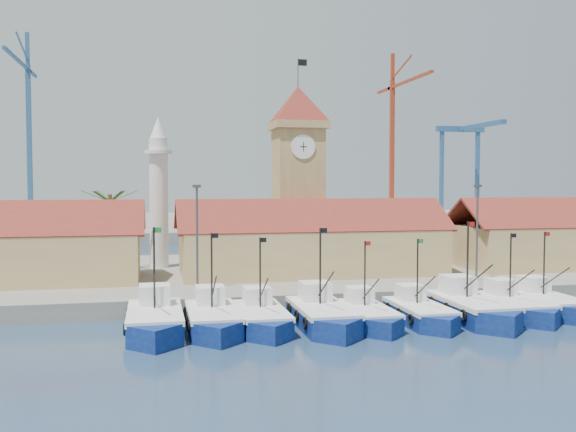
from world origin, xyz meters
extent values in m
plane|color=navy|center=(0.00, 0.00, 0.00)|extent=(400.00, 400.00, 0.00)
cube|color=gray|center=(0.00, 24.00, 0.75)|extent=(140.00, 32.00, 1.50)
cube|color=gray|center=(0.00, 110.00, 1.00)|extent=(240.00, 80.00, 2.00)
cube|color=#0B1758|center=(-15.62, 3.36, 0.54)|extent=(3.76, 8.51, 1.93)
cube|color=#0B1758|center=(-15.62, -0.90, 0.54)|extent=(3.76, 3.76, 1.93)
cube|color=silver|center=(-15.62, 3.36, 1.50)|extent=(3.84, 8.75, 0.38)
cube|color=silver|center=(-15.62, 5.49, 2.36)|extent=(2.26, 2.36, 1.50)
cylinder|color=black|center=(-15.62, 3.90, 4.51)|extent=(0.15, 0.15, 6.02)
cube|color=#197226|center=(-15.35, 3.90, 7.31)|extent=(0.54, 0.02, 0.38)
cube|color=#0B1758|center=(-11.52, 3.32, 0.50)|extent=(3.52, 7.96, 1.81)
cube|color=#0B1758|center=(-11.52, -0.66, 0.50)|extent=(3.52, 3.52, 1.81)
cube|color=silver|center=(-11.52, 3.32, 1.41)|extent=(3.59, 8.18, 0.35)
cube|color=silver|center=(-11.52, 5.31, 2.21)|extent=(2.11, 2.21, 1.41)
cylinder|color=black|center=(-11.52, 3.82, 4.22)|extent=(0.14, 0.14, 5.63)
cube|color=black|center=(-11.26, 3.82, 6.84)|extent=(0.50, 0.02, 0.35)
cube|color=#0B1758|center=(-7.97, 3.12, 0.48)|extent=(3.33, 7.55, 1.72)
cube|color=#0B1758|center=(-7.97, -0.65, 0.48)|extent=(3.33, 3.33, 1.72)
cube|color=silver|center=(-7.97, 3.12, 1.33)|extent=(3.40, 7.76, 0.33)
cube|color=silver|center=(-7.97, 5.01, 2.10)|extent=(2.00, 2.10, 1.33)
cylinder|color=black|center=(-7.97, 3.60, 4.00)|extent=(0.13, 0.13, 5.34)
cube|color=black|center=(-7.73, 3.60, 6.48)|extent=(0.48, 0.02, 0.33)
cube|color=#0B1758|center=(-3.50, 2.67, 0.52)|extent=(3.67, 8.31, 1.89)
cube|color=#0B1758|center=(-3.50, -1.49, 0.52)|extent=(3.67, 3.67, 1.89)
cube|color=silver|center=(-3.50, 2.67, 1.47)|extent=(3.75, 8.54, 0.37)
cube|color=silver|center=(-3.50, 4.74, 2.31)|extent=(2.20, 2.31, 1.47)
cylinder|color=black|center=(-3.50, 3.19, 4.41)|extent=(0.15, 0.15, 5.88)
cube|color=black|center=(-3.24, 3.19, 7.14)|extent=(0.52, 0.02, 0.37)
cube|color=#0B1758|center=(-0.07, 2.55, 0.45)|extent=(3.15, 7.14, 1.62)
cube|color=#0B1758|center=(-0.07, -1.01, 0.45)|extent=(3.15, 3.15, 1.62)
cube|color=silver|center=(-0.07, 2.55, 1.26)|extent=(3.22, 7.33, 0.32)
cube|color=silver|center=(-0.07, 4.34, 1.98)|extent=(1.89, 1.98, 1.26)
cylinder|color=black|center=(-0.07, 3.00, 3.78)|extent=(0.13, 0.13, 5.05)
cube|color=#A5140F|center=(0.16, 3.00, 6.13)|extent=(0.45, 0.02, 0.32)
cube|color=#0B1758|center=(4.18, 2.55, 0.46)|extent=(3.20, 7.24, 1.65)
cube|color=#0B1758|center=(4.18, -1.07, 0.46)|extent=(3.20, 3.20, 1.65)
cube|color=silver|center=(4.18, 2.55, 1.28)|extent=(3.26, 7.44, 0.32)
cube|color=silver|center=(4.18, 4.36, 2.01)|extent=(1.92, 2.01, 1.28)
cylinder|color=black|center=(4.18, 3.01, 3.84)|extent=(0.13, 0.13, 5.12)
cube|color=#197226|center=(4.40, 3.01, 6.22)|extent=(0.46, 0.02, 0.32)
cube|color=#0B1758|center=(8.46, 2.66, 0.55)|extent=(3.83, 8.67, 1.97)
cube|color=#0B1758|center=(8.46, -1.67, 0.55)|extent=(3.83, 3.83, 1.97)
cube|color=silver|center=(8.46, 2.66, 1.53)|extent=(3.91, 8.91, 0.38)
cube|color=silver|center=(8.46, 4.83, 2.41)|extent=(2.30, 2.41, 1.53)
cylinder|color=black|center=(8.46, 3.21, 4.60)|extent=(0.15, 0.15, 6.13)
cube|color=#A5140F|center=(8.73, 3.21, 7.44)|extent=(0.55, 0.02, 0.38)
cube|color=#0B1758|center=(12.42, 3.13, 0.48)|extent=(3.33, 7.53, 1.71)
cube|color=#0B1758|center=(12.42, -0.63, 0.48)|extent=(3.33, 3.33, 1.71)
cube|color=silver|center=(12.42, 3.13, 1.33)|extent=(3.39, 7.73, 0.33)
cube|color=silver|center=(12.42, 5.01, 2.09)|extent=(2.00, 2.09, 1.33)
cylinder|color=black|center=(12.42, 3.61, 3.99)|extent=(0.13, 0.13, 5.32)
cube|color=black|center=(12.66, 3.61, 6.46)|extent=(0.48, 0.02, 0.33)
cube|color=#0B1758|center=(15.85, 3.73, 0.48)|extent=(3.33, 7.54, 1.71)
cube|color=#0B1758|center=(15.85, -0.04, 0.48)|extent=(3.33, 3.33, 1.71)
cube|color=silver|center=(15.85, 3.73, 1.33)|extent=(3.40, 7.75, 0.33)
cube|color=silver|center=(15.85, 5.61, 2.10)|extent=(2.00, 2.10, 1.33)
cylinder|color=black|center=(15.85, 4.20, 4.00)|extent=(0.13, 0.13, 5.33)
cube|color=#A5140F|center=(16.08, 4.20, 6.48)|extent=(0.48, 0.02, 0.33)
cube|color=tan|center=(0.00, 20.00, 3.75)|extent=(26.00, 10.00, 4.50)
cube|color=maroon|center=(0.00, 17.50, 7.50)|extent=(27.04, 5.13, 3.21)
cube|color=maroon|center=(0.00, 22.50, 7.50)|extent=(27.04, 5.13, 3.21)
cube|color=maroon|center=(32.00, 22.50, 7.50)|extent=(31.20, 5.13, 3.21)
cube|color=tan|center=(0.00, 26.00, 9.00)|extent=(5.00, 5.00, 15.00)
cube|color=tan|center=(0.00, 26.00, 16.90)|extent=(5.80, 5.80, 0.80)
pyramid|color=maroon|center=(0.00, 26.00, 19.20)|extent=(5.80, 5.80, 4.00)
cylinder|color=white|center=(0.00, 23.45, 14.50)|extent=(2.60, 0.15, 2.60)
cube|color=black|center=(0.00, 23.37, 14.50)|extent=(0.08, 0.02, 1.00)
cube|color=black|center=(0.00, 23.37, 14.50)|extent=(0.80, 0.02, 0.08)
cylinder|color=#3F3F44|center=(0.00, 26.00, 22.70)|extent=(0.10, 0.10, 3.00)
cube|color=black|center=(0.50, 26.00, 23.80)|extent=(1.00, 0.03, 0.70)
cylinder|color=silver|center=(-15.00, 28.00, 8.50)|extent=(2.00, 2.00, 14.00)
cylinder|color=silver|center=(-15.00, 28.00, 14.00)|extent=(3.00, 3.00, 0.40)
cone|color=silver|center=(-15.00, 28.00, 16.60)|extent=(1.80, 1.80, 2.40)
cylinder|color=brown|center=(-20.00, 26.00, 5.50)|extent=(0.44, 0.44, 8.00)
cube|color=#265F20|center=(-18.60, 26.00, 9.30)|extent=(2.80, 0.35, 1.18)
cube|color=#265F20|center=(-19.30, 27.21, 9.30)|extent=(1.71, 2.60, 1.18)
cube|color=#265F20|center=(-20.70, 27.21, 9.30)|extent=(1.71, 2.60, 1.18)
cube|color=#265F20|center=(-21.40, 26.00, 9.30)|extent=(2.80, 0.35, 1.18)
cube|color=#265F20|center=(-20.70, 24.79, 9.30)|extent=(1.71, 2.60, 1.18)
cube|color=#265F20|center=(-19.30, 24.79, 9.30)|extent=(1.71, 2.60, 1.18)
cylinder|color=#3F3F44|center=(-12.00, 12.00, 6.00)|extent=(0.20, 0.20, 9.00)
cube|color=#3F3F44|center=(-12.00, 12.00, 10.40)|extent=(0.70, 0.25, 0.25)
cylinder|color=#3F3F44|center=(14.00, 12.00, 6.00)|extent=(0.20, 0.20, 9.00)
cube|color=#3F3F44|center=(14.00, 12.00, 10.40)|extent=(0.70, 0.25, 0.25)
cube|color=#2B5685|center=(-42.09, 108.00, 19.30)|extent=(1.00, 1.00, 34.59)
cube|color=#2B5685|center=(-42.09, 97.60, 35.59)|extent=(0.60, 26.00, 0.60)
cube|color=#2B5685|center=(-42.09, 113.00, 35.59)|extent=(0.60, 10.00, 0.60)
cube|color=#2B5685|center=(-42.09, 108.00, 40.09)|extent=(0.80, 0.80, 7.00)
cube|color=#9E3218|center=(41.54, 105.00, 18.43)|extent=(1.00, 1.00, 32.86)
cube|color=#9E3218|center=(41.54, 94.97, 33.86)|extent=(0.60, 25.08, 0.60)
cube|color=#9E3218|center=(41.54, 110.00, 33.86)|extent=(0.60, 10.00, 0.60)
cube|color=#9E3218|center=(41.54, 105.00, 38.36)|extent=(0.80, 0.80, 7.00)
cube|color=#2B5685|center=(57.00, 110.00, 13.00)|extent=(0.90, 0.90, 22.00)
cube|color=#2B5685|center=(67.00, 110.00, 13.00)|extent=(0.90, 0.90, 22.00)
cube|color=#2B5685|center=(62.00, 110.00, 24.50)|extent=(13.00, 1.40, 1.40)
cube|color=#2B5685|center=(62.00, 100.00, 24.50)|extent=(1.40, 22.00, 1.00)
camera|label=1|loc=(-15.72, -42.75, 10.68)|focal=40.00mm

